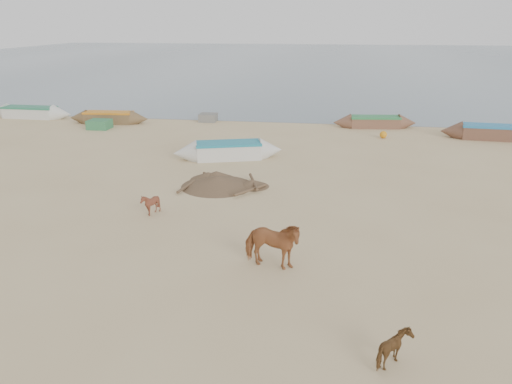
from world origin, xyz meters
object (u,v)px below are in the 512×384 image
Objects in this scene: calf_front at (150,204)px; near_canoe at (228,150)px; cow_adult at (272,244)px; calf_right at (395,350)px.

calf_front is 8.35m from near_canoe.
near_canoe is (1.24, 8.25, 0.01)m from calf_front.
cow_adult is at bearing 29.61° from calf_front.
cow_adult is 0.31× the size of near_canoe.
calf_front is at bearing -115.82° from near_canoe.
calf_front is 1.08× the size of calf_right.
calf_right is at bearing -131.72° from cow_adult.
near_canoe is (-3.74, 11.75, -0.31)m from cow_adult.
calf_right is at bearing -83.80° from near_canoe.
calf_front is (-4.98, 3.50, -0.32)m from cow_adult.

